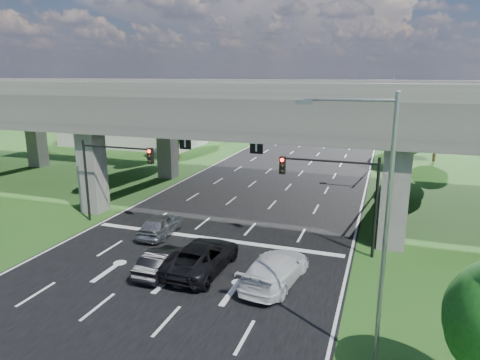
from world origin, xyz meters
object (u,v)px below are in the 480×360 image
Objects in this scene: car_silver at (161,225)px; car_dark at (163,261)px; signal_left at (110,167)px; signal_right at (338,186)px; streetlight_far at (386,122)px; streetlight_beyond at (387,110)px; car_trailing at (202,257)px; car_white at (275,269)px; streetlight_near at (375,214)px.

car_silver is 5.66m from car_dark.
car_dark is (7.17, -5.84, -3.48)m from signal_left.
streetlight_far is (2.27, 20.06, 1.66)m from signal_right.
streetlight_beyond is 1.74× the size of car_trailing.
signal_right reaches higher than car_silver.
streetlight_beyond is 39.75m from car_silver.
signal_left reaches higher than car_silver.
car_trailing is (9.07, -4.89, -3.36)m from signal_left.
car_white is 4.16m from car_trailing.
car_silver is at bearing -60.01° from car_dark.
streetlight_beyond is at bearing -104.66° from car_dark.
streetlight_beyond is 1.81× the size of car_white.
car_silver is at bearing -12.32° from signal_left.
streetlight_near is 1.00× the size of streetlight_far.
signal_right is at bearing -145.73° from car_dark.
signal_left is 5.59m from car_silver.
car_silver is at bearing -17.18° from car_white.
streetlight_near is 11.36m from car_trailing.
streetlight_beyond is 41.64m from car_white.
car_silver is (-13.61, 9.00, -5.09)m from streetlight_near.
streetlight_near is 46.00m from streetlight_beyond.
car_white is at bearing -172.52° from car_dark.
signal_left is 40.30m from streetlight_beyond.
car_trailing is (-8.85, -24.94, -5.02)m from streetlight_far.
signal_left reaches higher than car_white.
car_silver is at bearing -110.19° from streetlight_beyond.
streetlight_far is at bearing 48.22° from signal_left.
streetlight_far is 26.94m from car_trailing.
signal_right is 0.60× the size of streetlight_far.
signal_right is 1.40× the size of car_silver.
car_silver is at bearing -38.00° from car_trailing.
car_white is at bearing -100.61° from streetlight_far.
streetlight_near and streetlight_beyond have the same top height.
signal_right is 1.00× the size of signal_left.
streetlight_near is at bearing 158.82° from car_dark.
streetlight_beyond is 2.44× the size of car_dark.
signal_left is 9.88m from car_dark.
car_white is (-4.70, -25.07, -5.02)m from streetlight_far.
streetlight_beyond reaches higher than signal_right.
car_trailing is at bearing -109.54° from streetlight_far.
signal_right is 0.60× the size of streetlight_beyond.
car_trailing is (-4.16, 0.13, -0.00)m from car_white.
streetlight_far is at bearing -112.82° from car_dark.
car_white is at bearing -115.81° from signal_right.
car_white is at bearing -96.52° from streetlight_beyond.
streetlight_near reaches higher than car_white.
car_white is (-4.70, 4.93, -5.02)m from streetlight_near.
signal_left is 0.60× the size of streetlight_near.
car_white reaches higher than car_dark.
streetlight_beyond reaches higher than car_white.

